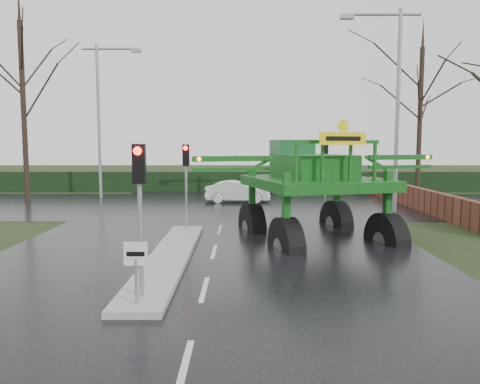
{
  "coord_description": "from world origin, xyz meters",
  "views": [
    {
      "loc": [
        0.9,
        -11.03,
        3.51
      ],
      "look_at": [
        0.85,
        3.87,
        2.0
      ],
      "focal_mm": 35.0,
      "sensor_mm": 36.0,
      "label": 1
    }
  ],
  "objects_px": {
    "street_light_right": "(392,93)",
    "street_light_left_far": "(103,107)",
    "keep_left_sign": "(136,263)",
    "white_sedan": "(237,202)",
    "crop_sprayer": "(284,173)",
    "traffic_signal_mid": "(186,168)",
    "traffic_signal_far": "(326,159)",
    "traffic_signal_near": "(139,188)"
  },
  "relations": [
    {
      "from": "traffic_signal_far",
      "to": "keep_left_sign",
      "type": "bearing_deg",
      "value": 70.07
    },
    {
      "from": "white_sedan",
      "to": "crop_sprayer",
      "type": "bearing_deg",
      "value": -175.19
    },
    {
      "from": "keep_left_sign",
      "to": "street_light_right",
      "type": "xyz_separation_m",
      "value": [
        9.49,
        13.5,
        4.93
      ]
    },
    {
      "from": "traffic_signal_far",
      "to": "street_light_left_far",
      "type": "height_order",
      "value": "street_light_left_far"
    },
    {
      "from": "traffic_signal_far",
      "to": "street_light_right",
      "type": "distance_m",
      "value": 8.86
    },
    {
      "from": "street_light_right",
      "to": "keep_left_sign",
      "type": "bearing_deg",
      "value": -125.12
    },
    {
      "from": "keep_left_sign",
      "to": "traffic_signal_mid",
      "type": "distance_m",
      "value": 9.12
    },
    {
      "from": "street_light_right",
      "to": "crop_sprayer",
      "type": "xyz_separation_m",
      "value": [
        -5.86,
        -7.21,
        -3.43
      ]
    },
    {
      "from": "traffic_signal_near",
      "to": "street_light_right",
      "type": "height_order",
      "value": "street_light_right"
    },
    {
      "from": "keep_left_sign",
      "to": "white_sedan",
      "type": "height_order",
      "value": "keep_left_sign"
    },
    {
      "from": "keep_left_sign",
      "to": "traffic_signal_far",
      "type": "distance_m",
      "value": 22.93
    },
    {
      "from": "white_sedan",
      "to": "keep_left_sign",
      "type": "bearing_deg",
      "value": 171.24
    },
    {
      "from": "traffic_signal_mid",
      "to": "street_light_right",
      "type": "distance_m",
      "value": 11.05
    },
    {
      "from": "crop_sprayer",
      "to": "white_sedan",
      "type": "relative_size",
      "value": 2.38
    },
    {
      "from": "traffic_signal_far",
      "to": "street_light_right",
      "type": "relative_size",
      "value": 0.35
    },
    {
      "from": "traffic_signal_near",
      "to": "street_light_left_far",
      "type": "distance_m",
      "value": 22.37
    },
    {
      "from": "street_light_right",
      "to": "crop_sprayer",
      "type": "bearing_deg",
      "value": -129.07
    },
    {
      "from": "traffic_signal_near",
      "to": "traffic_signal_mid",
      "type": "height_order",
      "value": "same"
    },
    {
      "from": "traffic_signal_mid",
      "to": "traffic_signal_far",
      "type": "bearing_deg",
      "value": 58.07
    },
    {
      "from": "traffic_signal_mid",
      "to": "crop_sprayer",
      "type": "distance_m",
      "value": 4.53
    },
    {
      "from": "street_light_left_far",
      "to": "crop_sprayer",
      "type": "distance_m",
      "value": 18.82
    },
    {
      "from": "keep_left_sign",
      "to": "white_sedan",
      "type": "distance_m",
      "value": 18.99
    },
    {
      "from": "street_light_left_far",
      "to": "keep_left_sign",
      "type": "bearing_deg",
      "value": -72.22
    },
    {
      "from": "traffic_signal_far",
      "to": "crop_sprayer",
      "type": "xyz_separation_m",
      "value": [
        -4.16,
        -15.22,
        -0.03
      ]
    },
    {
      "from": "crop_sprayer",
      "to": "street_light_right",
      "type": "bearing_deg",
      "value": 34.95
    },
    {
      "from": "keep_left_sign",
      "to": "street_light_right",
      "type": "relative_size",
      "value": 0.14
    },
    {
      "from": "keep_left_sign",
      "to": "traffic_signal_near",
      "type": "bearing_deg",
      "value": 90.0
    },
    {
      "from": "traffic_signal_far",
      "to": "traffic_signal_near",
      "type": "bearing_deg",
      "value": 69.64
    },
    {
      "from": "crop_sprayer",
      "to": "traffic_signal_mid",
      "type": "bearing_deg",
      "value": 127.38
    },
    {
      "from": "crop_sprayer",
      "to": "traffic_signal_far",
      "type": "bearing_deg",
      "value": 58.73
    },
    {
      "from": "street_light_left_far",
      "to": "white_sedan",
      "type": "bearing_deg",
      "value": -16.66
    },
    {
      "from": "traffic_signal_near",
      "to": "traffic_signal_far",
      "type": "bearing_deg",
      "value": 69.64
    },
    {
      "from": "traffic_signal_far",
      "to": "white_sedan",
      "type": "bearing_deg",
      "value": 24.34
    },
    {
      "from": "street_light_left_far",
      "to": "white_sedan",
      "type": "xyz_separation_m",
      "value": [
        8.83,
        -2.64,
        -5.99
      ]
    },
    {
      "from": "keep_left_sign",
      "to": "crop_sprayer",
      "type": "bearing_deg",
      "value": 59.94
    },
    {
      "from": "street_light_right",
      "to": "street_light_left_far",
      "type": "distance_m",
      "value": 18.24
    },
    {
      "from": "keep_left_sign",
      "to": "traffic_signal_near",
      "type": "distance_m",
      "value": 1.61
    },
    {
      "from": "traffic_signal_far",
      "to": "crop_sprayer",
      "type": "bearing_deg",
      "value": 74.71
    },
    {
      "from": "street_light_right",
      "to": "street_light_left_far",
      "type": "xyz_separation_m",
      "value": [
        -16.39,
        8.0,
        0.0
      ]
    },
    {
      "from": "street_light_left_far",
      "to": "crop_sprayer",
      "type": "height_order",
      "value": "street_light_left_far"
    },
    {
      "from": "traffic_signal_near",
      "to": "traffic_signal_mid",
      "type": "distance_m",
      "value": 8.5
    },
    {
      "from": "traffic_signal_mid",
      "to": "street_light_right",
      "type": "xyz_separation_m",
      "value": [
        9.49,
        4.51,
        3.4
      ]
    }
  ]
}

